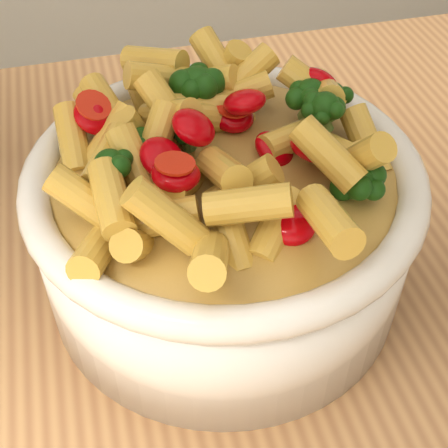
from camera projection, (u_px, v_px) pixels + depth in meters
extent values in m
cube|color=#B07D4B|center=(84.00, 355.00, 0.46)|extent=(1.20, 0.80, 0.04)
cylinder|color=#B07D4B|center=(416.00, 273.00, 1.11)|extent=(0.05, 0.05, 0.86)
cylinder|color=white|center=(224.00, 229.00, 0.45)|extent=(0.26, 0.26, 0.10)
ellipsoid|color=white|center=(224.00, 259.00, 0.48)|extent=(0.24, 0.24, 0.04)
torus|color=white|center=(224.00, 174.00, 0.42)|extent=(0.27, 0.27, 0.02)
ellipsoid|color=gold|center=(224.00, 174.00, 0.42)|extent=(0.23, 0.23, 0.03)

